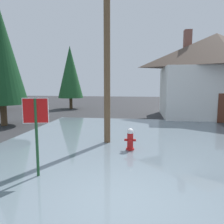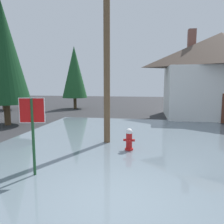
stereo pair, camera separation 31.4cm
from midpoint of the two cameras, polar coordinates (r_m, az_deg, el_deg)
name	(u,v)px [view 1 (the left image)]	position (r m, az deg, el deg)	size (l,w,h in m)	color
ground_plane	(122,203)	(5.48, 0.77, -22.48)	(80.00, 80.00, 0.10)	#2D2D30
flood_puddle	(126,145)	(9.71, 2.77, -8.48)	(11.13, 13.93, 0.04)	slate
stop_sign_near	(36,121)	(6.55, -20.38, -2.30)	(0.70, 0.18, 2.29)	#1E4C28
fire_hydrant	(130,140)	(8.84, 3.71, -7.20)	(0.46, 0.39, 0.92)	red
utility_pole	(107,30)	(9.95, -2.29, 20.48)	(1.60, 0.28, 9.49)	brown
house	(214,74)	(19.21, 24.57, 8.86)	(8.62, 5.88, 7.01)	silver
pine_tree_tall_left	(0,53)	(15.68, -27.58, 13.46)	(3.09, 3.09, 7.73)	#4C3823
pine_tree_mid_left	(70,72)	(23.68, -11.15, 10.08)	(2.60, 2.60, 6.50)	#4C3823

